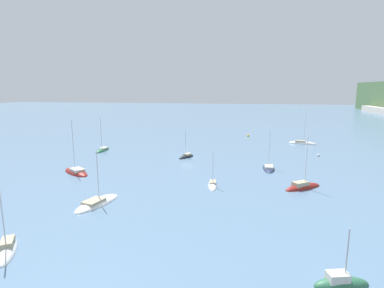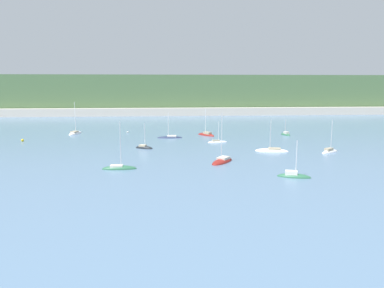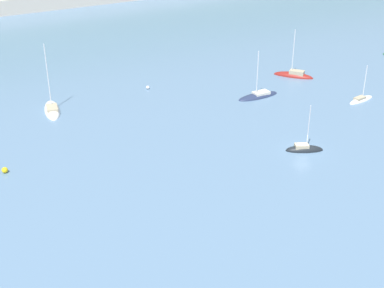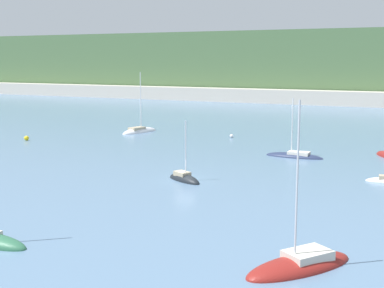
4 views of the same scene
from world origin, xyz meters
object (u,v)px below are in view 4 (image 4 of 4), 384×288
Objects in this scene: sailboat_7 at (139,132)px; mooring_buoy_0 at (26,138)px; sailboat_3 at (295,156)px; sailboat_0 at (184,180)px; mooring_buoy_1 at (232,136)px; sailboat_5 at (300,267)px.

sailboat_7 reaches higher than mooring_buoy_0.
sailboat_7 reaches higher than sailboat_3.
sailboat_0 is at bearing -128.00° from sailboat_7.
sailboat_3 is at bearing 5.30° from mooring_buoy_0.
mooring_buoy_1 is (31.64, 18.63, -0.09)m from mooring_buoy_0.
mooring_buoy_0 is (-12.58, -17.74, 0.33)m from sailboat_7.
sailboat_3 is 14.18× the size of mooring_buoy_1.
sailboat_0 is 42.55m from mooring_buoy_0.
mooring_buoy_1 is at bearing -41.48° from sailboat_3.
mooring_buoy_0 is 36.72m from mooring_buoy_1.
sailboat_5 is (19.06, -20.70, 0.01)m from sailboat_0.
sailboat_7 is at bearing -177.31° from mooring_buoy_1.
sailboat_3 is 47.30m from mooring_buoy_0.
sailboat_5 is 14.97× the size of mooring_buoy_0.
sailboat_5 is (11.19, -41.54, 0.02)m from sailboat_3.
mooring_buoy_0 is at bearing -173.82° from sailboat_0.
sailboat_5 is at bearing 106.31° from sailboat_3.
mooring_buoy_1 is at bearing 131.16° from sailboat_0.
sailboat_0 is 12.16× the size of mooring_buoy_1.
mooring_buoy_0 is (-58.28, 37.18, 0.32)m from sailboat_5.
sailboat_0 is 0.86× the size of sailboat_3.
sailboat_7 is at bearing 156.88° from sailboat_0.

